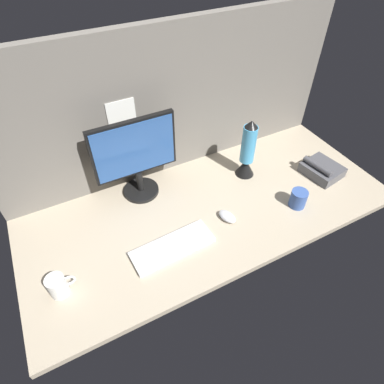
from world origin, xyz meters
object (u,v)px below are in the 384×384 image
at_px(mouse, 227,216).
at_px(lava_lamp, 247,153).
at_px(mug_ceramic_white, 58,286).
at_px(mug_ceramic_blue, 298,199).
at_px(keyboard, 173,247).
at_px(monitor, 136,156).
at_px(desk_phone, 322,170).

distance_m(mouse, lava_lamp, 0.37).
height_order(mug_ceramic_white, mug_ceramic_blue, mug_ceramic_white).
bearing_deg(lava_lamp, keyboard, -154.27).
relative_size(keyboard, mouse, 3.85).
bearing_deg(mug_ceramic_white, mouse, 1.58).
height_order(monitor, lava_lamp, monitor).
relative_size(monitor, desk_phone, 1.96).
xyz_separation_m(mug_ceramic_blue, lava_lamp, (-0.10, 0.32, 0.09)).
bearing_deg(monitor, desk_phone, -19.73).
relative_size(mug_ceramic_white, lava_lamp, 0.32).
bearing_deg(keyboard, monitor, 85.88).
relative_size(keyboard, mug_ceramic_blue, 4.07).
bearing_deg(mug_ceramic_blue, desk_phone, 24.22).
distance_m(mug_ceramic_white, desk_phone, 1.41).
xyz_separation_m(mouse, desk_phone, (0.63, 0.04, 0.01)).
xyz_separation_m(monitor, mug_ceramic_white, (-0.49, -0.39, -0.18)).
bearing_deg(mug_ceramic_blue, monitor, 145.13).
bearing_deg(desk_phone, lava_lamp, 151.79).
height_order(mouse, desk_phone, desk_phone).
relative_size(keyboard, desk_phone, 1.73).
height_order(keyboard, mug_ceramic_white, mug_ceramic_white).
height_order(mug_ceramic_blue, desk_phone, mug_ceramic_blue).
distance_m(keyboard, lava_lamp, 0.64).
xyz_separation_m(keyboard, mouse, (0.30, 0.03, 0.01)).
distance_m(keyboard, mouse, 0.30).
relative_size(mouse, mug_ceramic_blue, 1.06).
xyz_separation_m(mouse, mug_ceramic_white, (-0.78, -0.02, 0.03)).
bearing_deg(mouse, desk_phone, -12.32).
xyz_separation_m(monitor, desk_phone, (0.92, -0.33, -0.20)).
relative_size(monitor, lava_lamp, 1.25).
distance_m(mug_ceramic_blue, lava_lamp, 0.35).
distance_m(monitor, mug_ceramic_blue, 0.81).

